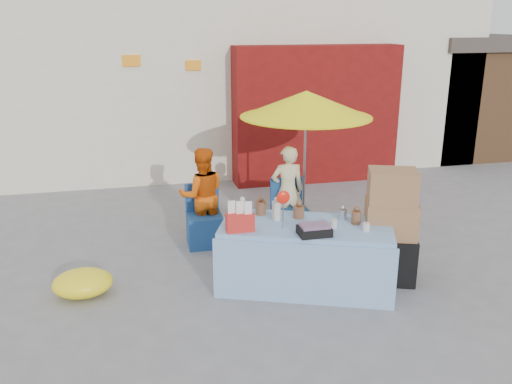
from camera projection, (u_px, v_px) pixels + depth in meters
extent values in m
plane|color=slate|center=(253.00, 288.00, 6.46)|extent=(80.00, 80.00, 0.00)
cube|color=silver|center=(184.00, 56.00, 12.27)|extent=(12.00, 5.00, 4.50)
cube|color=maroon|center=(316.00, 115.00, 10.44)|extent=(3.20, 0.60, 2.60)
cube|color=#4C331E|center=(460.00, 100.00, 13.07)|extent=(2.60, 3.00, 2.40)
cube|color=#3F3833|center=(467.00, 42.00, 12.65)|extent=(2.80, 3.20, 0.30)
cube|color=orange|center=(131.00, 61.00, 9.64)|extent=(0.32, 0.04, 0.20)
cube|color=orange|center=(193.00, 65.00, 9.91)|extent=(0.28, 0.04, 0.18)
cube|color=#83A5D1|center=(305.00, 255.00, 6.41)|extent=(2.16, 1.54, 0.78)
cube|color=#83A5D1|center=(303.00, 274.00, 5.99)|extent=(1.90, 0.77, 0.73)
cube|color=#83A5D1|center=(307.00, 242.00, 6.85)|extent=(1.90, 0.77, 0.73)
cylinder|color=silver|center=(242.00, 209.00, 6.52)|extent=(0.15, 0.15, 0.19)
cylinder|color=brown|center=(261.00, 208.00, 6.59)|extent=(0.16, 0.16, 0.17)
cylinder|color=silver|center=(276.00, 211.00, 6.41)|extent=(0.13, 0.13, 0.23)
cylinder|color=brown|center=(299.00, 212.00, 6.48)|extent=(0.18, 0.18, 0.15)
cylinder|color=#B2B2B7|center=(343.00, 214.00, 6.43)|extent=(0.12, 0.12, 0.12)
cylinder|color=brown|center=(356.00, 217.00, 6.29)|extent=(0.15, 0.15, 0.16)
cylinder|color=silver|center=(333.00, 224.00, 6.19)|extent=(0.11, 0.11, 0.09)
cylinder|color=silver|center=(366.00, 227.00, 6.09)|extent=(0.11, 0.11, 0.09)
sphere|color=brown|center=(233.00, 217.00, 6.29)|extent=(0.16, 0.16, 0.16)
ellipsoid|color=red|center=(283.00, 197.00, 6.07)|extent=(0.16, 0.11, 0.16)
cube|color=red|center=(240.00, 222.00, 6.07)|extent=(0.34, 0.25, 0.21)
cube|color=black|center=(314.00, 231.00, 5.97)|extent=(0.42, 0.36, 0.09)
cube|color=navy|center=(205.00, 230.00, 7.63)|extent=(0.49, 0.47, 0.45)
cube|color=navy|center=(202.00, 196.00, 7.70)|extent=(0.48, 0.05, 0.40)
cube|color=navy|center=(290.00, 223.00, 7.90)|extent=(0.49, 0.47, 0.45)
cube|color=navy|center=(286.00, 190.00, 7.97)|extent=(0.48, 0.05, 0.40)
imported|color=#DD550B|center=(202.00, 195.00, 7.62)|extent=(0.67, 0.53, 1.37)
imported|color=beige|center=(287.00, 191.00, 7.90)|extent=(0.49, 0.33, 1.34)
cylinder|color=gray|center=(304.00, 165.00, 8.00)|extent=(0.04, 0.04, 2.00)
cone|color=#FFF40D|center=(306.00, 104.00, 7.73)|extent=(1.90, 1.90, 0.38)
cylinder|color=#FFF40D|center=(306.00, 117.00, 7.78)|extent=(1.90, 1.90, 0.02)
cube|color=black|center=(388.00, 257.00, 6.60)|extent=(0.77, 0.70, 0.57)
cube|color=#9E6C47|center=(391.00, 219.00, 6.45)|extent=(0.71, 0.63, 0.44)
cube|color=#9E6C47|center=(393.00, 186.00, 6.30)|extent=(0.66, 0.57, 0.39)
ellipsoid|color=yellow|center=(83.00, 283.00, 6.24)|extent=(0.83, 0.75, 0.31)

